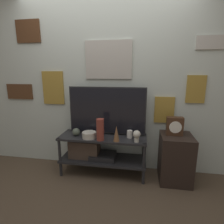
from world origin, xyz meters
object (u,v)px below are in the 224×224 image
object	(u,v)px
vase_tall_ceramic	(100,130)
vase_wide_bowl	(89,135)
decorative_bust	(137,135)
mantel_clock	(175,126)
candle_jar	(130,134)
vase_slim_bronze	(116,134)
vase_round_glass	(76,132)
television	(107,111)

from	to	relation	value
vase_tall_ceramic	vase_wide_bowl	bearing A→B (deg)	161.83
decorative_bust	mantel_clock	size ratio (longest dim) A/B	0.65
vase_wide_bowl	mantel_clock	bearing A→B (deg)	5.41
vase_tall_ceramic	candle_jar	size ratio (longest dim) A/B	2.81
mantel_clock	vase_slim_bronze	bearing A→B (deg)	-167.63
vase_round_glass	candle_jar	bearing A→B (deg)	3.48
television	vase_tall_ceramic	distance (m)	0.32
vase_slim_bronze	vase_round_glass	distance (m)	0.60
vase_tall_ceramic	decorative_bust	distance (m)	0.48
television	decorative_bust	distance (m)	0.55
television	candle_jar	xyz separation A→B (m)	(0.33, -0.09, -0.30)
vase_round_glass	decorative_bust	bearing A→B (deg)	-6.11
vase_tall_ceramic	vase_slim_bronze	bearing A→B (deg)	-0.43
vase_wide_bowl	mantel_clock	distance (m)	1.15
candle_jar	decorative_bust	distance (m)	0.17
decorative_bust	vase_tall_ceramic	bearing A→B (deg)	-178.20
decorative_bust	vase_round_glass	bearing A→B (deg)	173.89
television	vase_round_glass	size ratio (longest dim) A/B	9.91
vase_round_glass	mantel_clock	xyz separation A→B (m)	(1.34, 0.06, 0.14)
vase_wide_bowl	vase_round_glass	distance (m)	0.21
decorative_bust	television	bearing A→B (deg)	152.14
vase_wide_bowl	vase_slim_bronze	bearing A→B (deg)	-8.41
vase_round_glass	vase_tall_ceramic	bearing A→B (deg)	-15.83
vase_slim_bronze	vase_wide_bowl	xyz separation A→B (m)	(-0.39, 0.06, -0.06)
decorative_bust	mantel_clock	xyz separation A→B (m)	(0.49, 0.15, 0.10)
vase_slim_bronze	decorative_bust	distance (m)	0.26
vase_tall_ceramic	decorative_bust	xyz separation A→B (m)	(0.48, 0.02, -0.05)
vase_tall_ceramic	vase_round_glass	world-z (taller)	vase_tall_ceramic
vase_slim_bronze	vase_round_glass	bearing A→B (deg)	169.66
candle_jar	decorative_bust	size ratio (longest dim) A/B	0.67
vase_tall_ceramic	candle_jar	bearing A→B (deg)	21.85
vase_wide_bowl	decorative_bust	distance (m)	0.65
vase_wide_bowl	decorative_bust	world-z (taller)	decorative_bust
vase_wide_bowl	mantel_clock	size ratio (longest dim) A/B	0.80
vase_slim_bronze	mantel_clock	distance (m)	0.77
television	vase_wide_bowl	xyz separation A→B (m)	(-0.22, -0.19, -0.31)
television	decorative_bust	world-z (taller)	television
vase_wide_bowl	decorative_bust	bearing A→B (deg)	-3.56
television	candle_jar	world-z (taller)	television
vase_slim_bronze	vase_wide_bowl	world-z (taller)	vase_slim_bronze
decorative_bust	vase_wide_bowl	bearing A→B (deg)	176.44
vase_slim_bronze	candle_jar	bearing A→B (deg)	43.35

